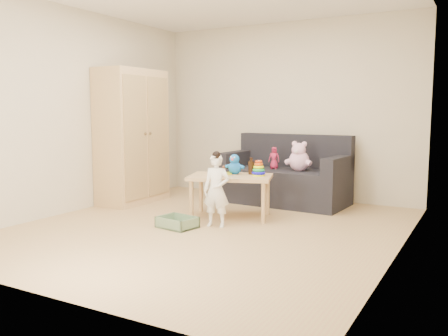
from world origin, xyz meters
The scene contains 13 objects.
room centered at (0.00, 0.00, 1.30)m, with size 4.50×4.50×4.50m.
wardrobe centered at (-1.73, 0.78, 0.94)m, with size 0.52×1.04×1.87m, color tan.
sofa centered at (0.18, 1.75, 0.24)m, with size 1.73×0.86×0.49m, color black.
play_table centered at (-0.05, 0.59, 0.26)m, with size 0.98×0.62×0.52m, color tan.
storage_bin centered at (-0.32, -0.16, 0.06)m, with size 0.41×0.31×0.12m, color #65815D, non-canonical shape.
toddler centered at (0.04, 0.10, 0.40)m, with size 0.30×0.20×0.81m, color white.
pink_bear centered at (0.43, 1.66, 0.66)m, with size 0.30×0.26×0.34m, color #FFBBE5, non-canonical shape.
doll centered at (0.05, 1.69, 0.64)m, with size 0.15×0.10×0.30m, color #BA234B.
ring_stacker centered at (0.26, 0.72, 0.59)m, with size 0.17×0.17×0.19m.
brown_bottle centered at (0.12, 0.81, 0.61)m, with size 0.07×0.07×0.21m.
blue_plush centered at (-0.06, 0.73, 0.64)m, with size 0.21×0.16×0.25m, color #1A79EA, non-canonical shape.
wooden_figure centered at (-0.12, 0.54, 0.58)m, with size 0.05×0.04×0.12m, color brown, non-canonical shape.
yellow_book centered at (-0.18, 0.67, 0.52)m, with size 0.19×0.19×0.01m, color gold.
Camera 1 is at (2.66, -4.43, 1.29)m, focal length 38.00 mm.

